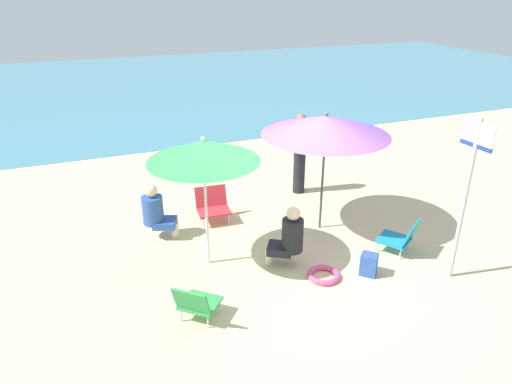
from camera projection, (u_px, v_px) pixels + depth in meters
ground_plane at (282, 252)px, 7.39m from camera, size 40.00×40.00×0.00m
sea_water at (144, 86)px, 18.79m from camera, size 40.00×16.00×0.01m
umbrella_green at (203, 151)px, 6.38m from camera, size 1.57×1.57×1.99m
umbrella_purple at (326, 125)px, 7.36m from camera, size 2.05×2.05×2.03m
beach_chair_a at (401, 237)px, 7.26m from camera, size 0.68×0.70×0.57m
beach_chair_b at (212, 204)px, 8.25m from camera, size 0.59×0.54×0.58m
beach_chair_c at (196, 303)px, 5.77m from camera, size 0.68×0.68×0.57m
person_a at (289, 236)px, 6.84m from camera, size 0.55×0.48×0.97m
person_b at (156, 211)px, 7.63m from camera, size 0.57×0.47×0.94m
person_c at (300, 153)px, 9.14m from camera, size 0.28×0.28×1.60m
warning_sign at (469, 180)px, 6.16m from camera, size 0.06×0.49×2.34m
swim_ring at (324, 275)px, 6.73m from camera, size 0.48×0.48×0.08m
beach_bag at (369, 264)px, 6.76m from camera, size 0.30×0.30×0.33m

